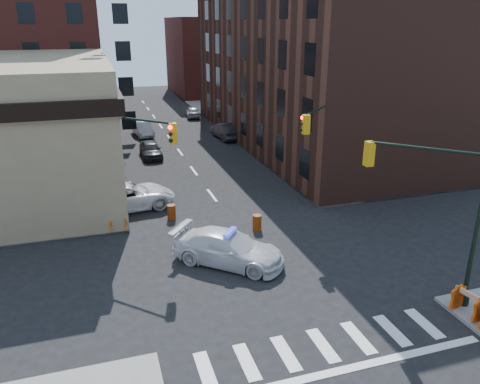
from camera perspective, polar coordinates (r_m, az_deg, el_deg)
ground at (r=23.84m, az=2.57°, el=-8.48°), size 140.00×140.00×0.00m
sidewalk_ne at (r=61.55m, az=12.49°, el=9.03°), size 34.00×54.50×0.15m
commercial_row_ne at (r=46.96m, az=8.46°, el=14.52°), size 14.00×34.00×14.00m
filler_nw at (r=82.16m, az=-24.57°, el=16.01°), size 20.00×18.00×16.00m
filler_ne at (r=80.67m, az=-2.24°, el=16.25°), size 16.00×16.00×12.00m
signal_pole_se at (r=20.56m, az=24.36°, el=-1.03°), size 5.40×5.27×8.00m
signal_pole_nw at (r=25.98m, az=-13.67°, el=3.76°), size 3.58×3.67×8.00m
signal_pole_ne at (r=29.09m, az=9.98°, el=5.75°), size 3.67×3.58×8.00m
tree_ne_near at (r=48.61m, az=0.47°, el=10.74°), size 3.00×3.00×4.85m
tree_ne_far at (r=56.19m, az=-2.10°, el=11.99°), size 3.00×3.00×4.85m
police_car at (r=23.33m, az=-1.45°, el=-6.85°), size 5.83×5.42×1.65m
pickup at (r=30.77m, az=-13.64°, el=-0.52°), size 6.54×3.76×1.71m
parked_car_wnear at (r=42.29m, az=-10.84°, el=5.12°), size 1.77×4.26×1.44m
parked_car_wfar at (r=50.66m, az=-11.77°, el=7.51°), size 2.02×4.52×1.44m
parked_car_wdeep at (r=64.87m, az=-15.90°, el=9.82°), size 2.25×4.69×1.32m
parked_car_enear at (r=48.48m, az=-1.78°, el=7.50°), size 2.23×5.17×1.66m
parked_car_efar at (r=59.92m, az=-5.77°, el=9.72°), size 2.17×4.33×1.42m
pedestrian_a at (r=27.92m, az=-17.50°, el=-2.68°), size 0.77×0.73×1.76m
pedestrian_b at (r=28.86m, az=-23.67°, el=-2.54°), size 1.09×0.93×1.94m
pedestrian_c at (r=30.67m, az=-27.08°, el=-1.85°), size 1.15×0.60×1.88m
barrel_road at (r=27.08m, az=2.09°, el=-3.73°), size 0.59×0.59×0.92m
barrel_bank at (r=28.82m, az=-8.35°, el=-2.43°), size 0.66×0.66×0.92m
barricade_se_a at (r=21.52m, az=26.10°, el=-12.11°), size 0.94×1.48×1.03m
barricade_nw_a at (r=27.55m, az=-14.64°, el=-3.75°), size 1.10×0.55×0.82m
barricade_nw_b at (r=29.82m, az=-22.09°, el=-2.74°), size 1.16×0.66×0.84m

